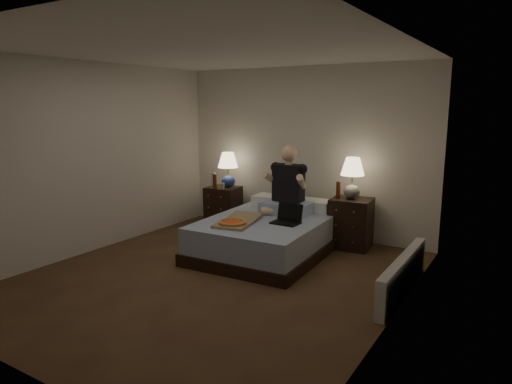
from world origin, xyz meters
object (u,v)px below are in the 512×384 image
Objects in this scene: laptop at (286,214)px; water_bottle at (214,180)px; nightstand_right at (351,223)px; soda_can at (223,186)px; radiator at (403,275)px; nightstand_left at (223,207)px; beer_bottle_left at (215,181)px; pizza_box at (232,223)px; beer_bottle_right at (338,190)px; bed at (267,236)px; lamp_left at (228,170)px; person at (287,180)px; lamp_right at (352,178)px.

water_bottle is at bearing 155.39° from laptop.
nightstand_right is at bearing 3.04° from water_bottle.
nightstand_right is 6.87× the size of soda_can.
nightstand_left is at bearing 158.74° from radiator.
water_bottle is 1.09× the size of beer_bottle_left.
radiator is at bearing -6.20° from pizza_box.
radiator is (3.21, -1.06, -0.56)m from beer_bottle_left.
laptop is (-0.34, -0.87, -0.21)m from beer_bottle_right.
laptop is at bearing -25.36° from water_bottle.
bed is at bearing -131.11° from beer_bottle_right.
person is (1.33, -0.50, 0.02)m from lamp_left.
person is at bearing -11.23° from beer_bottle_left.
lamp_right is at bearing 129.61° from radiator.
soda_can is 0.06× the size of radiator.
water_bottle is 1.79m from pizza_box.
lamp_right is at bearing 4.73° from soda_can.
nightstand_right is 0.62m from lamp_right.
lamp_left is at bearing 157.28° from person.
beer_bottle_left is at bearing 150.69° from bed.
radiator is (1.03, -1.24, -0.77)m from lamp_right.
bed is at bearing 62.33° from pizza_box.
person is (-0.59, -0.38, 0.14)m from beer_bottle_right.
person reaches higher than beer_bottle_right.
beer_bottle_right reaches higher than bed.
nightstand_right is 0.50m from beer_bottle_right.
laptop reaches higher than radiator.
nightstand_right is 2.09m from soda_can.
laptop is (1.54, -0.79, -0.10)m from soda_can.
person is at bearing 156.42° from radiator.
nightstand_left reaches higher than radiator.
lamp_left is at bearing 173.53° from nightstand_right.
beer_bottle_right is 0.25× the size of person.
lamp_right reaches higher than radiator.
pizza_box is (-0.25, -0.94, -0.43)m from person.
bed is 1.19× the size of radiator.
beer_bottle_left is 1.47m from person.
water_bottle is (-0.16, -0.17, -0.16)m from lamp_left.
person reaches higher than nightstand_left.
beer_bottle_left is (0.06, -0.04, -0.01)m from water_bottle.
bed is 1.40m from lamp_right.
person reaches higher than beer_bottle_left.
beer_bottle_right is 1.59m from pizza_box.
lamp_right is 2.24× the size of water_bottle.
pizza_box is (-0.49, -0.45, -0.08)m from laptop.
lamp_right is (-0.01, 0.02, 0.62)m from nightstand_right.
person is 1.07m from pizza_box.
soda_can is at bearing 179.10° from nightstand_right.
laptop reaches higher than pizza_box.
water_bottle reaches higher than radiator.
person is 2.74× the size of laptop.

